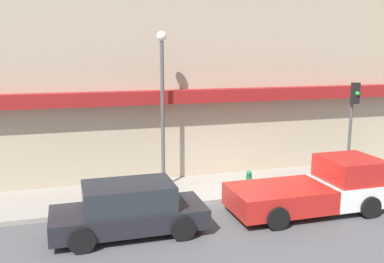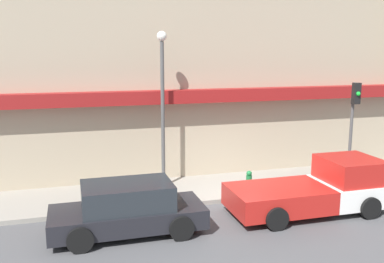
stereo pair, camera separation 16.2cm
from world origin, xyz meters
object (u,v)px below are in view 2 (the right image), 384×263
at_px(pickup_truck, 318,189).
at_px(street_lamp, 162,92).
at_px(parked_car, 128,209).
at_px(fire_hydrant, 249,180).
at_px(traffic_light, 353,115).

relative_size(pickup_truck, street_lamp, 0.91).
height_order(pickup_truck, street_lamp, street_lamp).
bearing_deg(pickup_truck, parked_car, 178.08).
xyz_separation_m(pickup_truck, street_lamp, (-4.38, 3.52, 2.96)).
xyz_separation_m(pickup_truck, parked_car, (-6.20, -0.00, -0.03)).
xyz_separation_m(fire_hydrant, traffic_light, (4.20, -0.11, 2.28)).
xyz_separation_m(parked_car, street_lamp, (1.82, 3.52, 2.99)).
xyz_separation_m(parked_car, traffic_light, (8.94, 2.12, 2.07)).
distance_m(parked_car, traffic_light, 9.42).
relative_size(pickup_truck, traffic_light, 1.35).
distance_m(parked_car, fire_hydrant, 5.24).
bearing_deg(street_lamp, pickup_truck, -38.77).
relative_size(parked_car, street_lamp, 0.77).
distance_m(parked_car, street_lamp, 4.96).
distance_m(pickup_truck, fire_hydrant, 2.67).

